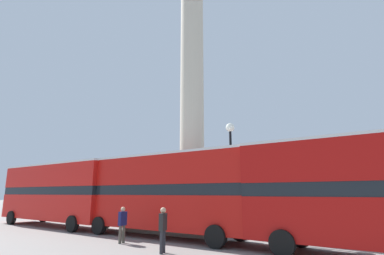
{
  "coord_description": "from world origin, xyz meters",
  "views": [
    {
      "loc": [
        11.21,
        -17.14,
        2.36
      ],
      "look_at": [
        0.0,
        0.0,
        6.85
      ],
      "focal_mm": 28.0,
      "sensor_mm": 36.0,
      "label": 1
    }
  ],
  "objects_px": {
    "bus_c": "(58,192)",
    "pedestrian_by_plinth": "(122,223)",
    "street_lamp": "(231,164)",
    "bus_b": "(165,191)",
    "pedestrian_near_lamp": "(163,227)",
    "monument_column": "(192,119)"
  },
  "relations": [
    {
      "from": "bus_c",
      "to": "pedestrian_by_plinth",
      "type": "xyz_separation_m",
      "value": [
        9.58,
        -2.69,
        -1.51
      ]
    },
    {
      "from": "street_lamp",
      "to": "bus_b",
      "type": "bearing_deg",
      "value": -147.78
    },
    {
      "from": "bus_c",
      "to": "pedestrian_near_lamp",
      "type": "bearing_deg",
      "value": -13.21
    },
    {
      "from": "street_lamp",
      "to": "pedestrian_by_plinth",
      "type": "relative_size",
      "value": 3.74
    },
    {
      "from": "monument_column",
      "to": "bus_c",
      "type": "xyz_separation_m",
      "value": [
        -9.5,
        -3.6,
        -4.98
      ]
    },
    {
      "from": "bus_c",
      "to": "pedestrian_near_lamp",
      "type": "height_order",
      "value": "bus_c"
    },
    {
      "from": "monument_column",
      "to": "pedestrian_near_lamp",
      "type": "height_order",
      "value": "monument_column"
    },
    {
      "from": "pedestrian_near_lamp",
      "to": "pedestrian_by_plinth",
      "type": "height_order",
      "value": "pedestrian_near_lamp"
    },
    {
      "from": "bus_b",
      "to": "bus_c",
      "type": "bearing_deg",
      "value": -179.04
    },
    {
      "from": "monument_column",
      "to": "bus_c",
      "type": "height_order",
      "value": "monument_column"
    },
    {
      "from": "street_lamp",
      "to": "pedestrian_by_plinth",
      "type": "distance_m",
      "value": 6.62
    },
    {
      "from": "street_lamp",
      "to": "bus_c",
      "type": "bearing_deg",
      "value": -171.98
    },
    {
      "from": "monument_column",
      "to": "bus_b",
      "type": "relative_size",
      "value": 2.28
    },
    {
      "from": "pedestrian_by_plinth",
      "to": "monument_column",
      "type": "bearing_deg",
      "value": 177.73
    },
    {
      "from": "bus_b",
      "to": "bus_c",
      "type": "distance_m",
      "value": 10.14
    },
    {
      "from": "monument_column",
      "to": "bus_b",
      "type": "distance_m",
      "value": 6.24
    },
    {
      "from": "pedestrian_near_lamp",
      "to": "pedestrian_by_plinth",
      "type": "bearing_deg",
      "value": -121.5
    },
    {
      "from": "bus_b",
      "to": "pedestrian_near_lamp",
      "type": "height_order",
      "value": "bus_b"
    },
    {
      "from": "bus_c",
      "to": "pedestrian_by_plinth",
      "type": "distance_m",
      "value": 10.06
    },
    {
      "from": "monument_column",
      "to": "pedestrian_near_lamp",
      "type": "bearing_deg",
      "value": -65.5
    },
    {
      "from": "monument_column",
      "to": "pedestrian_by_plinth",
      "type": "xyz_separation_m",
      "value": [
        0.08,
        -6.29,
        -6.49
      ]
    },
    {
      "from": "bus_b",
      "to": "pedestrian_near_lamp",
      "type": "distance_m",
      "value": 4.55
    }
  ]
}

